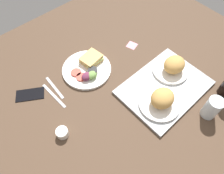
% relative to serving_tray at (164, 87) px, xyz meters
% --- Properties ---
extents(ground_plane, '(1.90, 1.50, 0.03)m').
position_rel_serving_tray_xyz_m(ground_plane, '(0.20, -0.20, -0.02)').
color(ground_plane, '#4C3828').
extents(serving_tray, '(0.46, 0.34, 0.02)m').
position_rel_serving_tray_xyz_m(serving_tray, '(0.00, 0.00, 0.00)').
color(serving_tray, '#9EA0A3').
rests_on(serving_tray, ground_plane).
extents(bread_plate_near, '(0.19, 0.19, 0.10)m').
position_rel_serving_tray_xyz_m(bread_plate_near, '(-0.11, -0.04, 0.05)').
color(bread_plate_near, white).
rests_on(bread_plate_near, serving_tray).
extents(bread_plate_far, '(0.21, 0.21, 0.10)m').
position_rel_serving_tray_xyz_m(bread_plate_far, '(0.10, 0.05, 0.05)').
color(bread_plate_far, white).
rests_on(bread_plate_far, serving_tray).
extents(plate_with_salad, '(0.27, 0.27, 0.05)m').
position_rel_serving_tray_xyz_m(plate_with_salad, '(0.23, -0.36, 0.01)').
color(plate_with_salad, white).
rests_on(plate_with_salad, ground_plane).
extents(drinking_glass, '(0.07, 0.07, 0.12)m').
position_rel_serving_tray_xyz_m(drinking_glass, '(-0.05, 0.24, 0.05)').
color(drinking_glass, silver).
rests_on(drinking_glass, ground_plane).
extents(espresso_cup, '(0.06, 0.06, 0.04)m').
position_rel_serving_tray_xyz_m(espresso_cup, '(0.55, -0.14, 0.01)').
color(espresso_cup, silver).
rests_on(espresso_cup, ground_plane).
extents(fork, '(0.02, 0.17, 0.01)m').
position_rel_serving_tray_xyz_m(fork, '(0.44, -0.39, -0.01)').
color(fork, '#B7B7BC').
rests_on(fork, ground_plane).
extents(knife, '(0.02, 0.19, 0.01)m').
position_rel_serving_tray_xyz_m(knife, '(0.47, -0.35, -0.01)').
color(knife, '#B7B7BC').
rests_on(knife, ground_plane).
extents(cell_phone, '(0.16, 0.14, 0.01)m').
position_rel_serving_tray_xyz_m(cell_phone, '(0.56, -0.43, -0.00)').
color(cell_phone, black).
rests_on(cell_phone, ground_plane).
extents(sticky_note, '(0.07, 0.07, 0.00)m').
position_rel_serving_tray_xyz_m(sticky_note, '(-0.09, -0.34, -0.01)').
color(sticky_note, pink).
rests_on(sticky_note, ground_plane).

